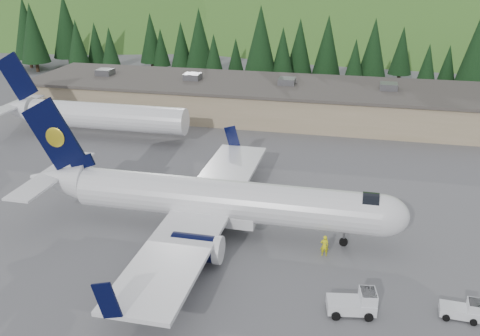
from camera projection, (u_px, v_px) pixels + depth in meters
name	position (u px, v px, depth m)	size (l,w,h in m)	color
ground	(225.00, 232.00, 48.96)	(600.00, 600.00, 0.00)	#5A5A5F
airliner	(214.00, 200.00, 48.00)	(35.30, 33.07, 11.77)	white
second_airliner	(88.00, 114.00, 72.75)	(27.50, 11.00, 10.05)	white
baggage_tug_a	(356.00, 303.00, 37.77)	(3.62, 2.50, 1.81)	silver
baggage_tug_b	(464.00, 310.00, 37.32)	(2.74, 1.74, 1.42)	silver
terminal_building	(254.00, 99.00, 83.35)	(71.00, 17.00, 6.10)	#948561
ramp_worker	(324.00, 246.00, 44.88)	(0.69, 0.46, 1.90)	yellow
tree_line	(249.00, 44.00, 103.03)	(114.65, 18.93, 14.51)	black
hills	(442.00, 191.00, 256.38)	(614.00, 330.00, 300.00)	#385D1E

